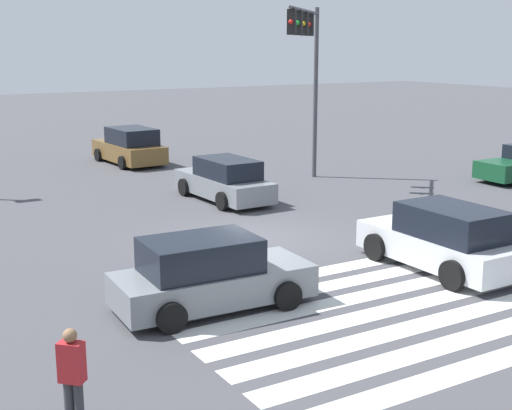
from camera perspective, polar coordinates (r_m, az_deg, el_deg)
name	(u,v)px	position (r m, az deg, el deg)	size (l,w,h in m)	color
ground_plane	(256,238)	(20.66, 0.00, -2.65)	(130.80, 130.80, 0.00)	#47474C
crosswalk_markings	(408,306)	(15.79, 12.06, -7.87)	(10.05, 6.30, 0.01)	silver
traffic_signal_mast	(308,51)	(27.80, 4.16, 12.16)	(3.96, 3.96, 6.93)	#47474C
car_1	(225,181)	(25.47, -2.53, 1.96)	(2.02, 4.63, 1.54)	gray
car_2	(209,275)	(15.13, -3.78, -5.62)	(4.29, 2.13, 1.56)	gray
car_3	(130,147)	(33.88, -10.07, 4.60)	(2.31, 4.64, 1.70)	brown
car_4	(444,239)	(18.20, 14.77, -2.67)	(2.04, 4.34, 1.65)	silver
pedestrian	(72,375)	(10.81, -14.49, -13.00)	(0.41, 0.41, 1.57)	#38383D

